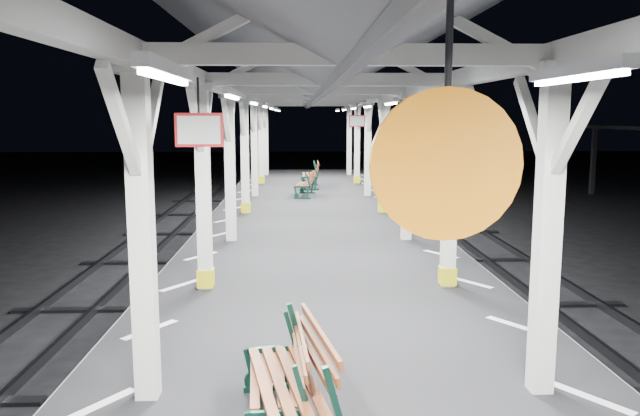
{
  "coord_description": "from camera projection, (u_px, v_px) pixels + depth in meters",
  "views": [
    {
      "loc": [
        -0.48,
        -8.01,
        3.81
      ],
      "look_at": [
        -0.09,
        2.88,
        2.2
      ],
      "focal_mm": 35.0,
      "sensor_mm": 36.0,
      "label": 1
    }
  ],
  "objects": [
    {
      "name": "hazard_stripes_right",
      "position": [
        515.0,
        325.0,
        8.43
      ],
      "size": [
        1.0,
        48.0,
        0.01
      ],
      "primitive_type": "cube",
      "color": "silver",
      "rests_on": "platform"
    },
    {
      "name": "canopy",
      "position": [
        336.0,
        56.0,
        7.81
      ],
      "size": [
        5.4,
        49.0,
        4.65
      ],
      "color": "beige",
      "rests_on": "platform"
    },
    {
      "name": "bench_far",
      "position": [
        307.0,
        183.0,
        22.0
      ],
      "size": [
        0.79,
        1.67,
        0.87
      ],
      "rotation": [
        0.0,
        0.0,
        -0.12
      ],
      "color": "black",
      "rests_on": "platform"
    },
    {
      "name": "bench_extra",
      "position": [
        312.0,
        174.0,
        24.62
      ],
      "size": [
        0.74,
        1.91,
        1.03
      ],
      "rotation": [
        0.0,
        0.0,
        -0.01
      ],
      "color": "black",
      "rests_on": "platform"
    },
    {
      "name": "hazard_stripes_left",
      "position": [
        150.0,
        330.0,
        8.26
      ],
      "size": [
        1.0,
        48.0,
        0.01
      ],
      "primitive_type": "cube",
      "color": "silver",
      "rests_on": "platform"
    },
    {
      "name": "ground",
      "position": [
        334.0,
        398.0,
        8.49
      ],
      "size": [
        120.0,
        120.0,
        0.0
      ],
      "primitive_type": "plane",
      "color": "black",
      "rests_on": "ground"
    },
    {
      "name": "bench_mid",
      "position": [
        283.0,
        372.0,
        5.83
      ],
      "size": [
        0.66,
        1.52,
        0.81
      ],
      "rotation": [
        0.0,
        0.0,
        0.07
      ],
      "color": "black",
      "rests_on": "platform"
    },
    {
      "name": "bench_near",
      "position": [
        297.0,
        376.0,
        5.6
      ],
      "size": [
        0.93,
        1.8,
        0.93
      ],
      "rotation": [
        0.0,
        0.0,
        0.18
      ],
      "color": "black",
      "rests_on": "platform"
    },
    {
      "name": "platform",
      "position": [
        334.0,
        363.0,
        8.42
      ],
      "size": [
        6.0,
        50.0,
        1.0
      ],
      "primitive_type": "cube",
      "color": "black",
      "rests_on": "ground"
    }
  ]
}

